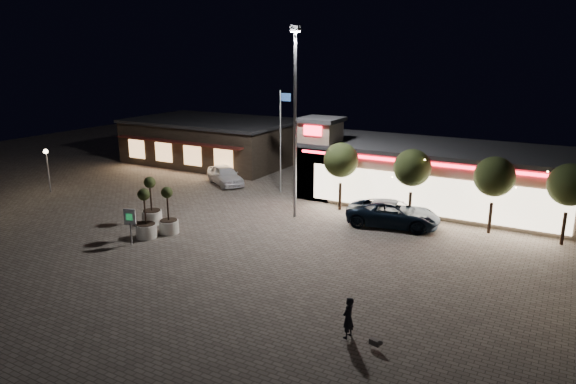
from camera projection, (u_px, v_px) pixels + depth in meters
The scene contains 18 objects.
ground at pixel (196, 249), 29.01m from camera, with size 90.00×90.00×0.00m, color #73685D.
retail_building at pixel (437, 174), 37.24m from camera, with size 20.40×8.40×6.10m.
restaurant_building at pixel (213, 141), 51.86m from camera, with size 16.40×11.00×4.30m.
floodlight_pole at pixel (295, 113), 32.95m from camera, with size 0.60×0.40×12.38m.
flagpole at pixel (282, 133), 39.60m from camera, with size 0.95×0.10×8.00m.
lamp_post_west at pixel (47, 162), 40.24m from camera, with size 0.36×0.36×3.48m.
string_tree_a at pixel (341, 160), 35.44m from camera, with size 2.42×2.42×4.79m.
string_tree_b at pixel (412, 168), 33.08m from camera, with size 2.42×2.42×4.79m.
string_tree_c at pixel (494, 177), 30.71m from camera, with size 2.42×2.42×4.79m.
string_tree_d at pixel (570, 185), 28.82m from camera, with size 2.42×2.42×4.79m.
pickup_truck at pixel (393, 214), 32.73m from camera, with size 2.71×5.87×1.63m, color black.
white_sedan at pixel (225, 175), 43.13m from camera, with size 1.91×4.74×1.62m, color white.
pedestrian at pixel (348, 318), 19.83m from camera, with size 0.61×0.40×1.68m, color black.
dog at pixel (376, 343), 19.14m from camera, with size 0.56×0.29×0.30m.
planter_left at pixel (152, 209), 33.16m from camera, with size 1.27×1.27×3.13m.
planter_mid at pixel (169, 219), 31.40m from camera, with size 1.20×1.20×2.94m.
planter_right at pixel (146, 223), 30.64m from camera, with size 1.24×1.24×3.05m.
valet_sign at pixel (130, 220), 29.29m from camera, with size 0.70×0.28×2.17m.
Camera 1 is at (17.83, -21.11, 10.75)m, focal length 32.00 mm.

